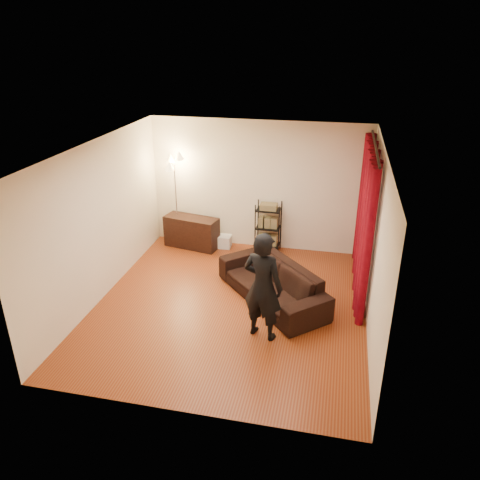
% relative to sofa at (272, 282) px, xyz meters
% --- Properties ---
extents(floor, '(5.00, 5.00, 0.00)m').
position_rel_sofa_xyz_m(floor, '(-0.65, -0.36, -0.33)').
color(floor, brown).
rests_on(floor, ground).
extents(ceiling, '(5.00, 5.00, 0.00)m').
position_rel_sofa_xyz_m(ceiling, '(-0.65, -0.36, 2.37)').
color(ceiling, white).
rests_on(ceiling, ground).
extents(wall_back, '(5.00, 0.00, 5.00)m').
position_rel_sofa_xyz_m(wall_back, '(-0.65, 2.14, 1.02)').
color(wall_back, '#EFE1C6').
rests_on(wall_back, ground).
extents(wall_front, '(5.00, 0.00, 5.00)m').
position_rel_sofa_xyz_m(wall_front, '(-0.65, -2.86, 1.02)').
color(wall_front, '#EFE1C6').
rests_on(wall_front, ground).
extents(wall_left, '(0.00, 5.00, 5.00)m').
position_rel_sofa_xyz_m(wall_left, '(-2.90, -0.36, 1.02)').
color(wall_left, '#EFE1C6').
rests_on(wall_left, ground).
extents(wall_right, '(0.00, 5.00, 5.00)m').
position_rel_sofa_xyz_m(wall_right, '(1.60, -0.36, 1.02)').
color(wall_right, '#EFE1C6').
rests_on(wall_right, ground).
extents(curtain_rod, '(0.04, 2.65, 0.04)m').
position_rel_sofa_xyz_m(curtain_rod, '(1.50, 0.76, 2.25)').
color(curtain_rod, black).
rests_on(curtain_rod, wall_right).
extents(curtain, '(0.22, 2.65, 2.55)m').
position_rel_sofa_xyz_m(curtain, '(1.48, 0.76, 0.94)').
color(curtain, maroon).
rests_on(curtain, ground).
extents(sofa, '(2.18, 2.26, 0.66)m').
position_rel_sofa_xyz_m(sofa, '(0.00, 0.00, 0.00)').
color(sofa, black).
rests_on(sofa, ground).
extents(person, '(0.72, 0.58, 1.71)m').
position_rel_sofa_xyz_m(person, '(0.02, -1.08, 0.52)').
color(person, black).
rests_on(person, ground).
extents(media_cabinet, '(1.21, 0.65, 0.67)m').
position_rel_sofa_xyz_m(media_cabinet, '(-2.02, 1.79, 0.01)').
color(media_cabinet, black).
rests_on(media_cabinet, ground).
extents(storage_boxes, '(0.33, 0.27, 0.27)m').
position_rel_sofa_xyz_m(storage_boxes, '(-1.35, 1.88, -0.19)').
color(storage_boxes, silver).
rests_on(storage_boxes, ground).
extents(wire_shelf, '(0.55, 0.44, 1.08)m').
position_rel_sofa_xyz_m(wire_shelf, '(-0.38, 1.91, 0.21)').
color(wire_shelf, black).
rests_on(wire_shelf, ground).
extents(floor_lamp, '(0.45, 0.45, 1.99)m').
position_rel_sofa_xyz_m(floor_lamp, '(-2.34, 1.83, 0.67)').
color(floor_lamp, silver).
rests_on(floor_lamp, ground).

